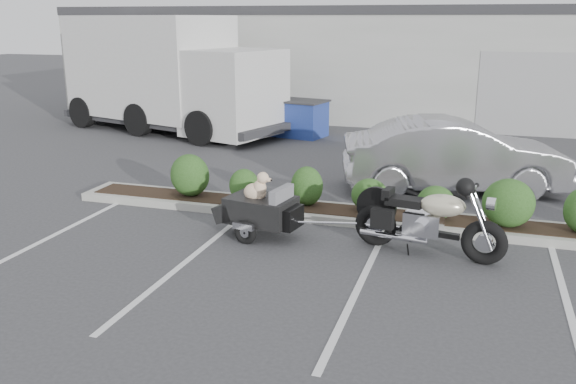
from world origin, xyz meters
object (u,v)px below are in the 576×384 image
(motorcycle, at_px, (428,221))
(dumpster, at_px, (298,118))
(sedan, at_px, (455,156))
(delivery_truck, at_px, (170,77))
(pet_trailer, at_px, (260,209))

(motorcycle, distance_m, dumpster, 10.20)
(motorcycle, relative_size, dumpster, 1.24)
(motorcycle, xyz_separation_m, dumpster, (-4.78, 9.01, 0.02))
(sedan, distance_m, dumpster, 7.13)
(sedan, bearing_deg, delivery_truck, 47.95)
(sedan, xyz_separation_m, dumpster, (-4.99, 5.09, -0.20))
(pet_trailer, bearing_deg, dumpster, 112.87)
(dumpster, bearing_deg, delivery_truck, -163.21)
(motorcycle, relative_size, pet_trailer, 1.23)
(motorcycle, height_order, sedan, sedan)
(sedan, relative_size, dumpster, 2.42)
(motorcycle, distance_m, pet_trailer, 2.78)
(delivery_truck, bearing_deg, dumpster, 21.61)
(pet_trailer, distance_m, delivery_truck, 10.75)
(motorcycle, xyz_separation_m, sedan, (0.21, 3.92, 0.22))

